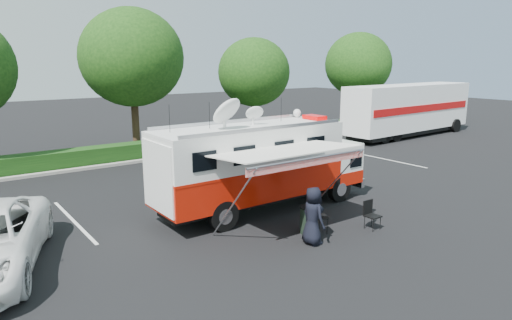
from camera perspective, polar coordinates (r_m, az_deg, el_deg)
The scene contains 10 objects.
ground_plane at distance 18.27m, azimuth 0.93°, elevation -6.10°, with size 120.00×120.00×0.00m, color black.
back_border at distance 29.13m, azimuth -12.95°, elevation 10.51°, with size 60.00×6.14×8.87m.
stall_lines at distance 20.38m, azimuth -5.32°, elevation -4.18°, with size 24.12×5.50×0.01m.
command_truck at distance 17.72m, azimuth 0.75°, elevation -0.47°, with size 9.00×2.48×4.32m.
awning at distance 15.07m, azimuth 4.21°, elevation 0.83°, with size 4.91×2.54×2.97m.
person at distance 15.06m, azimuth 7.04°, elevation -10.32°, with size 0.92×0.60×1.89m, color black.
folding_table at distance 15.66m, azimuth 7.65°, elevation -7.19°, with size 0.87×0.76×0.62m.
folding_chair at distance 16.53m, azimuth 14.09°, elevation -6.32°, with size 0.48×0.51×1.00m.
trash_bin at distance 15.77m, azimuth 6.59°, elevation -7.41°, with size 0.63×0.63×0.94m.
semi_trailer at distance 37.49m, azimuth 18.56°, elevation 6.06°, with size 12.95×3.19×3.96m.
Camera 1 is at (-10.49, -13.79, 5.78)m, focal length 32.00 mm.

